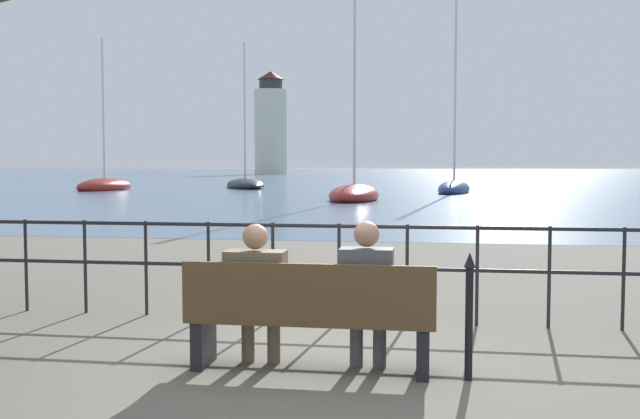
% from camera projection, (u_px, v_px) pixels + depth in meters
% --- Properties ---
extents(ground_plane, '(1000.00, 1000.00, 0.00)m').
position_uv_depth(ground_plane, '(311.00, 370.00, 5.80)').
color(ground_plane, '#605B51').
extents(harbor_water, '(600.00, 300.00, 0.01)m').
position_uv_depth(harbor_water, '(425.00, 172.00, 163.41)').
color(harbor_water, '#47607A').
rests_on(harbor_water, ground_plane).
extents(park_bench, '(2.01, 0.45, 0.90)m').
position_uv_depth(park_bench, '(309.00, 318.00, 5.71)').
color(park_bench, brown).
rests_on(park_bench, ground_plane).
extents(seated_person_left, '(0.49, 0.35, 1.19)m').
position_uv_depth(seated_person_left, '(257.00, 288.00, 5.84)').
color(seated_person_left, brown).
rests_on(seated_person_left, ground_plane).
extents(seated_person_right, '(0.43, 0.35, 1.22)m').
position_uv_depth(seated_person_right, '(367.00, 289.00, 5.70)').
color(seated_person_right, '#4C4C51').
rests_on(seated_person_right, ground_plane).
extents(promenade_railing, '(15.89, 0.04, 1.05)m').
position_uv_depth(promenade_railing, '(339.00, 257.00, 7.57)').
color(promenade_railing, black).
rests_on(promenade_railing, ground_plane).
extents(closed_umbrella, '(0.09, 0.09, 1.00)m').
position_uv_depth(closed_umbrella, '(469.00, 309.00, 5.49)').
color(closed_umbrella, black).
rests_on(closed_umbrella, ground_plane).
extents(sailboat_0, '(2.38, 6.36, 10.91)m').
position_uv_depth(sailboat_0, '(354.00, 194.00, 34.13)').
color(sailboat_0, maroon).
rests_on(sailboat_0, ground_plane).
extents(sailboat_3, '(3.10, 5.48, 10.39)m').
position_uv_depth(sailboat_3, '(105.00, 186.00, 47.41)').
color(sailboat_3, maroon).
rests_on(sailboat_3, ground_plane).
extents(sailboat_4, '(5.42, 8.20, 10.79)m').
position_uv_depth(sailboat_4, '(245.00, 185.00, 52.00)').
color(sailboat_4, black).
rests_on(sailboat_4, ground_plane).
extents(sailboat_5, '(2.64, 6.66, 12.13)m').
position_uv_depth(sailboat_5, '(454.00, 188.00, 42.84)').
color(sailboat_5, navy).
rests_on(sailboat_5, ground_plane).
extents(harbor_lighthouse, '(6.10, 6.10, 19.06)m').
position_uv_depth(harbor_lighthouse, '(271.00, 126.00, 132.33)').
color(harbor_lighthouse, silver).
rests_on(harbor_lighthouse, ground_plane).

